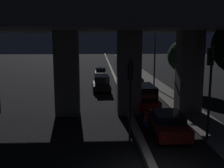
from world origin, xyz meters
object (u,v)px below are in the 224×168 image
at_px(car_dark_green_fourth, 129,75).
at_px(pedestrian_on_sidewalk, 194,99).
at_px(street_lamp, 153,49).
at_px(traffic_light_right_of_median, 210,77).
at_px(car_black_lead_oncoming, 102,83).
at_px(car_white_second_oncoming, 101,73).
at_px(car_dark_red_lead, 167,123).
at_px(motorcycle_blue_filtering_near, 147,123).
at_px(traffic_light_left_of_median, 130,86).
at_px(car_dark_red_third, 134,84).
at_px(car_dark_red_second, 145,97).

height_order(car_dark_green_fourth, pedestrian_on_sidewalk, pedestrian_on_sidewalk).
bearing_deg(street_lamp, car_dark_green_fourth, 107.63).
height_order(traffic_light_right_of_median, car_dark_green_fourth, traffic_light_right_of_median).
xyz_separation_m(street_lamp, pedestrian_on_sidewalk, (1.46, -10.06, -3.81)).
bearing_deg(car_dark_green_fourth, street_lamp, -160.29).
height_order(car_black_lead_oncoming, car_white_second_oncoming, car_black_lead_oncoming).
bearing_deg(car_white_second_oncoming, car_dark_red_lead, 7.96).
bearing_deg(car_dark_red_lead, car_black_lead_oncoming, 16.51).
bearing_deg(car_dark_green_fourth, motorcycle_blue_filtering_near, 178.44).
bearing_deg(traffic_light_left_of_median, car_dark_red_third, 81.27).
relative_size(car_dark_red_lead, car_white_second_oncoming, 1.16).
xyz_separation_m(traffic_light_left_of_median, car_dark_red_second, (2.21, 7.45, -2.24)).
bearing_deg(street_lamp, car_dark_red_lead, -98.07).
relative_size(traffic_light_left_of_median, traffic_light_right_of_median, 0.86).
distance_m(car_dark_red_lead, motorcycle_blue_filtering_near, 1.34).
xyz_separation_m(car_dark_red_second, car_dark_green_fourth, (0.43, 15.53, -0.18)).
distance_m(traffic_light_left_of_median, pedestrian_on_sidewalk, 9.28).
bearing_deg(car_dark_green_fourth, car_dark_red_lead, -178.43).
relative_size(car_dark_red_second, pedestrian_on_sidewalk, 2.72).
distance_m(car_dark_red_second, car_dark_red_third, 7.17).
height_order(car_dark_red_lead, motorcycle_blue_filtering_near, car_dark_red_lead).
height_order(traffic_light_left_of_median, car_dark_red_lead, traffic_light_left_of_median).
xyz_separation_m(car_dark_red_third, car_black_lead_oncoming, (-3.71, 0.74, 0.08)).
bearing_deg(traffic_light_right_of_median, car_dark_red_second, 107.02).
height_order(street_lamp, pedestrian_on_sidewalk, street_lamp).
bearing_deg(street_lamp, pedestrian_on_sidewalk, -81.73).
bearing_deg(traffic_light_right_of_median, car_black_lead_oncoming, 111.17).
distance_m(car_dark_green_fourth, car_white_second_oncoming, 5.55).
relative_size(traffic_light_right_of_median, car_dark_red_third, 1.25).
relative_size(traffic_light_left_of_median, car_white_second_oncoming, 1.19).
bearing_deg(car_dark_red_lead, car_white_second_oncoming, 9.94).
xyz_separation_m(car_dark_green_fourth, pedestrian_on_sidewalk, (3.47, -16.39, 0.13)).
height_order(car_black_lead_oncoming, motorcycle_blue_filtering_near, car_black_lead_oncoming).
distance_m(motorcycle_blue_filtering_near, pedestrian_on_sidewalk, 6.87).
bearing_deg(car_black_lead_oncoming, car_dark_green_fourth, 149.32).
bearing_deg(motorcycle_blue_filtering_near, car_dark_green_fourth, -2.50).
xyz_separation_m(street_lamp, car_white_second_oncoming, (-6.13, 10.05, -4.06)).
bearing_deg(car_dark_red_lead, car_dark_red_third, 2.07).
bearing_deg(street_lamp, car_black_lead_oncoming, -168.11).
xyz_separation_m(traffic_light_left_of_median, pedestrian_on_sidewalk, (6.11, 6.59, -2.29)).
height_order(street_lamp, motorcycle_blue_filtering_near, street_lamp).
xyz_separation_m(car_dark_red_second, pedestrian_on_sidewalk, (3.90, -0.86, -0.05)).
distance_m(car_dark_red_second, car_black_lead_oncoming, 8.72).
relative_size(street_lamp, car_dark_red_third, 1.84).
relative_size(street_lamp, car_white_second_oncoming, 2.03).
relative_size(car_dark_red_lead, car_black_lead_oncoming, 1.13).
height_order(car_dark_red_second, car_dark_green_fourth, car_dark_red_second).
relative_size(car_dark_green_fourth, pedestrian_on_sidewalk, 2.78).
bearing_deg(traffic_light_left_of_median, motorcycle_blue_filtering_near, 53.18).
distance_m(traffic_light_left_of_median, car_black_lead_oncoming, 15.60).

